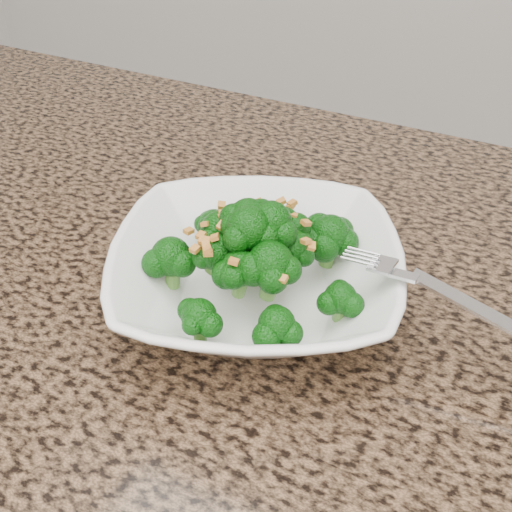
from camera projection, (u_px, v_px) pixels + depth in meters
The scene contains 5 objects.
granite_counter at pixel (186, 393), 0.50m from camera, with size 1.64×1.04×0.03m, color brown.
bowl at pixel (256, 275), 0.55m from camera, with size 0.24×0.24×0.06m, color white.
broccoli_pile at pixel (256, 213), 0.51m from camera, with size 0.22×0.22×0.06m, color #0A4C08, non-canonical shape.
garlic_topping at pixel (256, 175), 0.49m from camera, with size 0.13×0.13×0.01m, color orange, non-canonical shape.
fork at pixel (409, 277), 0.49m from camera, with size 0.18×0.03×0.01m, color silver, non-canonical shape.
Camera 1 is at (0.20, 0.02, 1.27)m, focal length 45.00 mm.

